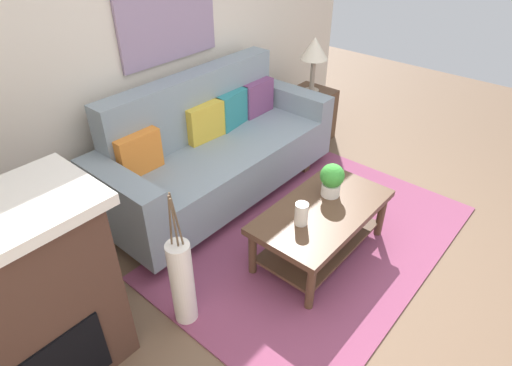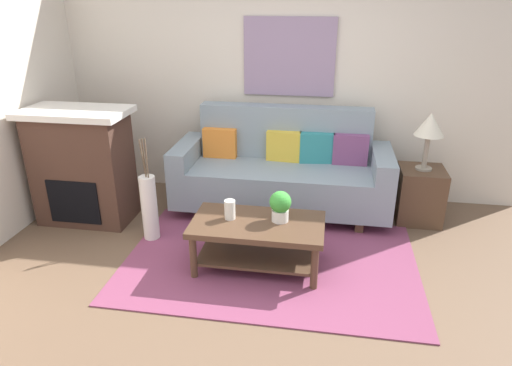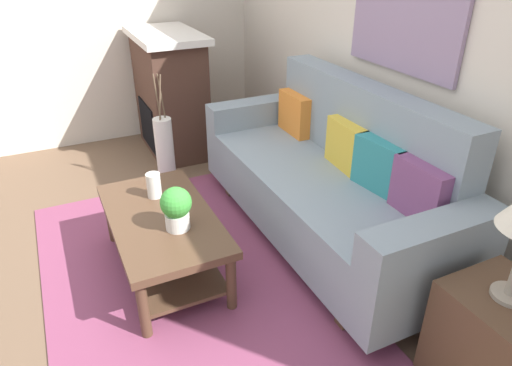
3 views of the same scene
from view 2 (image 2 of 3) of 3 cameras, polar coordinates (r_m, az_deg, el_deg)
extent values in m
plane|color=brown|center=(3.64, 0.69, -14.04)|extent=(9.04, 9.04, 0.00)
cube|color=beige|center=(5.07, 4.48, 13.29)|extent=(5.04, 0.10, 2.70)
cube|color=#843D5B|center=(4.04, 1.78, -9.77)|extent=(2.52, 1.68, 0.01)
cube|color=gray|center=(4.79, 3.17, -0.13)|extent=(1.83, 0.84, 0.40)
cube|color=gray|center=(4.93, 3.71, 6.46)|extent=(1.83, 0.20, 0.56)
cube|color=gray|center=(4.95, -8.56, 1.68)|extent=(0.20, 0.84, 0.60)
cube|color=gray|center=(4.76, 15.41, 0.21)|extent=(0.20, 0.84, 0.60)
cube|color=#513826|center=(5.03, -6.15, -2.27)|extent=(0.08, 0.74, 0.12)
cube|color=#513826|center=(4.88, 12.65, -3.54)|extent=(0.08, 0.74, 0.12)
cube|color=orange|center=(4.95, -4.54, 5.06)|extent=(0.36, 0.12, 0.32)
cube|color=gold|center=(4.84, 3.51, 4.66)|extent=(0.37, 0.15, 0.32)
cube|color=teal|center=(4.82, 7.63, 4.42)|extent=(0.37, 0.16, 0.32)
cube|color=#7A4270|center=(4.82, 11.77, 4.16)|extent=(0.36, 0.12, 0.32)
cube|color=#513826|center=(3.78, 0.21, -5.25)|extent=(1.10, 0.60, 0.05)
cube|color=#513826|center=(3.92, 0.21, -8.93)|extent=(0.98, 0.50, 0.02)
cylinder|color=#513826|center=(3.77, -7.87, -9.27)|extent=(0.06, 0.06, 0.38)
cylinder|color=#513826|center=(3.63, 7.34, -10.62)|extent=(0.06, 0.06, 0.38)
cylinder|color=#513826|center=(4.19, -5.91, -5.72)|extent=(0.06, 0.06, 0.38)
cylinder|color=#513826|center=(4.06, 7.66, -6.77)|extent=(0.06, 0.06, 0.38)
cylinder|color=white|center=(3.79, -3.30, -3.35)|extent=(0.09, 0.09, 0.16)
cylinder|color=white|center=(3.77, 3.04, -4.06)|extent=(0.14, 0.14, 0.10)
sphere|color=green|center=(3.72, 3.08, -2.38)|extent=(0.18, 0.18, 0.18)
cube|color=#513826|center=(4.91, 19.84, -1.41)|extent=(0.44, 0.44, 0.56)
cylinder|color=gray|center=(4.81, 20.29, 1.74)|extent=(0.16, 0.16, 0.02)
cylinder|color=gray|center=(4.75, 20.56, 3.60)|extent=(0.05, 0.05, 0.35)
cone|color=beige|center=(4.68, 21.03, 6.89)|extent=(0.28, 0.28, 0.22)
cube|color=#472D23|center=(4.86, -20.88, 1.64)|extent=(0.90, 0.50, 1.10)
cube|color=black|center=(4.75, -21.93, -2.27)|extent=(0.52, 0.02, 0.44)
cube|color=silver|center=(4.70, -21.86, 8.25)|extent=(1.02, 0.58, 0.06)
cylinder|color=white|center=(4.37, -13.23, -3.11)|extent=(0.15, 0.15, 0.64)
cylinder|color=brown|center=(4.17, -13.59, 3.05)|extent=(0.03, 0.05, 0.36)
cylinder|color=brown|center=(4.20, -13.88, 3.15)|extent=(0.01, 0.04, 0.36)
cylinder|color=brown|center=(4.17, -14.05, 2.99)|extent=(0.04, 0.03, 0.36)
cube|color=gray|center=(4.98, 4.19, 15.51)|extent=(0.97, 0.03, 0.81)
camera|label=1|loc=(3.41, -46.22, 18.82)|focal=30.01mm
camera|label=3|loc=(3.36, 43.65, 12.29)|focal=32.04mm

